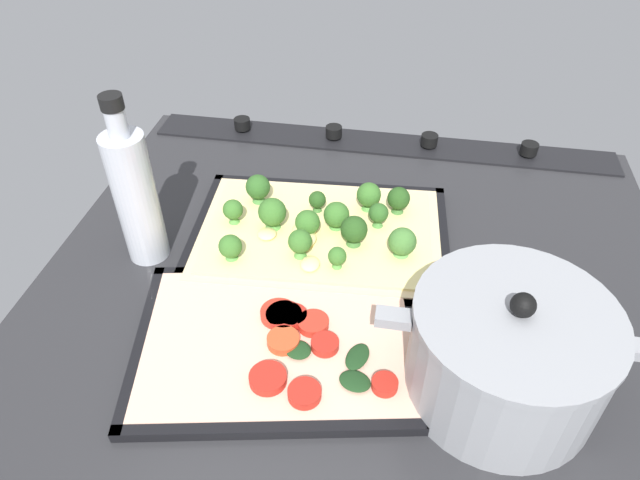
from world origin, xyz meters
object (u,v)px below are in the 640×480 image
baking_tray_back (279,343)px  oil_bottle (135,195)px  baking_tray_front (319,238)px  broccoli_pizza (320,229)px  veggie_pizza_back (283,340)px  cooking_pot (507,353)px

baking_tray_back → oil_bottle: (20.49, -12.29, 9.23)cm
baking_tray_front → oil_bottle: (21.94, 6.44, 9.23)cm
oil_bottle → baking_tray_front: bearing=-163.6°
broccoli_pizza → oil_bottle: size_ratio=1.48×
baking_tray_back → veggie_pizza_back: (-0.54, 0.17, 0.75)cm
broccoli_pizza → baking_tray_back: size_ratio=0.94×
veggie_pizza_back → oil_bottle: (21.03, -12.45, 8.47)cm
baking_tray_back → veggie_pizza_back: size_ratio=1.09×
veggie_pizza_back → cooking_pot: bearing=176.1°
cooking_pot → oil_bottle: size_ratio=1.16×
baking_tray_front → oil_bottle: bearing=16.4°
baking_tray_front → oil_bottle: size_ratio=1.59×
veggie_pizza_back → broccoli_pizza: bearing=-92.9°
baking_tray_back → broccoli_pizza: bearing=-94.6°
baking_tray_back → cooking_pot: bearing=175.8°
baking_tray_front → cooking_pot: size_ratio=1.37×
broccoli_pizza → baking_tray_front: bearing=-58.0°
baking_tray_front → baking_tray_back: bearing=85.6°
veggie_pizza_back → oil_bottle: 25.86cm
baking_tray_back → oil_bottle: oil_bottle is taller
cooking_pot → veggie_pizza_back: bearing=-3.9°
baking_tray_front → broccoli_pizza: broccoli_pizza is taller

